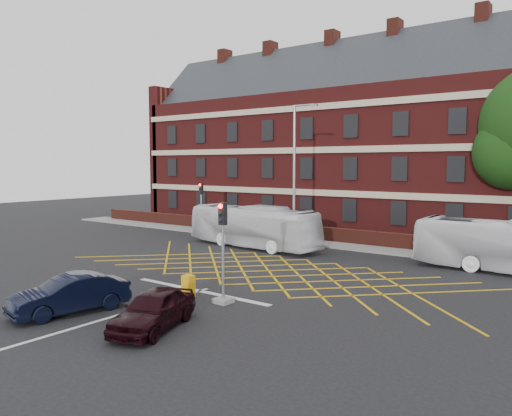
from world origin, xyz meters
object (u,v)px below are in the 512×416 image
Objects in this scene: street_lamp at (295,200)px; utility_cabinet at (188,286)px; direction_signs at (203,217)px; traffic_light_far at (201,213)px; car_maroon at (153,309)px; traffic_light_near at (223,262)px; car_navy at (70,294)px; bus_left at (253,226)px.

utility_cabinet is at bearing -78.19° from street_lamp.
direction_signs is at bearing 167.44° from street_lamp.
traffic_light_far is 1.94× the size of direction_signs.
car_maroon is 4.40× the size of utility_cabinet.
traffic_light_far is 10.66m from street_lamp.
street_lamp is 10.32× the size of utility_cabinet.
car_maroon is 1.90× the size of direction_signs.
car_maroon is at bearing -51.28° from direction_signs.
direction_signs is at bearing 118.88° from traffic_light_far.
traffic_light_near reaches higher than car_maroon.
traffic_light_far reaches higher than utility_cabinet.
traffic_light_far is (-11.11, 19.47, 1.02)m from car_navy.
utility_cabinet is at bearing -176.18° from traffic_light_near.
traffic_light_far is 0.44× the size of street_lamp.
traffic_light_far is 4.51× the size of utility_cabinet.
car_navy reaches higher than utility_cabinet.
bus_left is 1.08× the size of street_lamp.
traffic_light_near is 2.31m from utility_cabinet.
car_maroon is at bearing -61.63° from utility_cabinet.
traffic_light_far reaches higher than car_maroon.
bus_left is 4.81× the size of direction_signs.
direction_signs is (-15.34, 15.34, -0.39)m from traffic_light_near.
bus_left is at bearing 114.86° from utility_cabinet.
bus_left is 2.54× the size of car_maroon.
bus_left is 17.85m from car_maroon.
direction_signs reaches higher than car_navy.
car_maroon is 4.42m from utility_cabinet.
street_lamp reaches higher than bus_left.
traffic_light_far is 0.75m from direction_signs.
bus_left reaches higher than direction_signs.
car_navy is 2.06× the size of direction_signs.
traffic_light_near reaches higher than utility_cabinet.
car_navy is 1.06× the size of traffic_light_near.
street_lamp reaches higher than utility_cabinet.
street_lamp reaches higher than car_navy.
bus_left reaches higher than car_maroon.
traffic_light_near is 1.94× the size of direction_signs.
traffic_light_far reaches higher than bus_left.
car_navy is at bearing -113.69° from utility_cabinet.
traffic_light_near reaches higher than direction_signs.
direction_signs is at bearing 73.72° from bus_left.
bus_left is 7.95m from traffic_light_far.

